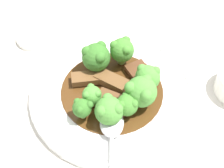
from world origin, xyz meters
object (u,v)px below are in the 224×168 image
at_px(broccoli_floret_1, 127,105).
at_px(broccoli_floret_3, 96,57).
at_px(broccoli_floret_7, 109,110).
at_px(beef_strip_1, 87,78).
at_px(broccoli_floret_5, 148,77).
at_px(sauce_dish, 33,37).
at_px(main_plate, 112,92).
at_px(broccoli_floret_2, 82,108).
at_px(broccoli_floret_6, 122,50).
at_px(broccoli_floret_0, 140,93).
at_px(beef_strip_2, 111,81).
at_px(serving_spoon, 112,132).
at_px(beef_strip_3, 140,73).
at_px(broccoli_floret_4, 92,95).
at_px(beef_strip_0, 113,102).

xyz_separation_m(broccoli_floret_1, broccoli_floret_3, (0.06, 0.10, 0.01)).
xyz_separation_m(broccoli_floret_1, broccoli_floret_7, (-0.03, 0.02, 0.00)).
xyz_separation_m(beef_strip_1, broccoli_floret_5, (0.04, -0.10, 0.02)).
relative_size(broccoli_floret_3, sauce_dish, 0.82).
relative_size(main_plate, broccoli_floret_2, 7.55).
relative_size(main_plate, broccoli_floret_6, 5.44).
bearing_deg(beef_strip_1, broccoli_floret_7, -122.24).
bearing_deg(broccoli_floret_0, beef_strip_2, 77.52).
xyz_separation_m(beef_strip_1, broccoli_floret_6, (0.08, -0.03, 0.03)).
height_order(beef_strip_1, broccoli_floret_1, broccoli_floret_1).
relative_size(broccoli_floret_1, serving_spoon, 0.25).
bearing_deg(broccoli_floret_3, broccoli_floret_1, -119.92).
distance_m(main_plate, broccoli_floret_5, 0.08).
relative_size(broccoli_floret_5, serving_spoon, 0.29).
distance_m(beef_strip_3, sauce_dish, 0.26).
bearing_deg(broccoli_floret_3, broccoli_floret_5, -84.29).
xyz_separation_m(beef_strip_3, broccoli_floret_0, (-0.06, -0.03, 0.03)).
relative_size(beef_strip_2, beef_strip_3, 0.95).
distance_m(broccoli_floret_0, sauce_dish, 0.29).
bearing_deg(broccoli_floret_1, beef_strip_3, 14.65).
bearing_deg(broccoli_floret_0, broccoli_floret_2, 136.14).
xyz_separation_m(beef_strip_2, broccoli_floret_4, (-0.06, 0.00, 0.02)).
height_order(beef_strip_1, beef_strip_3, beef_strip_1).
bearing_deg(broccoli_floret_5, broccoli_floret_7, 167.39).
height_order(main_plate, broccoli_floret_5, broccoli_floret_5).
bearing_deg(main_plate, broccoli_floret_5, -54.97).
height_order(broccoli_floret_0, broccoli_floret_3, same).
bearing_deg(beef_strip_1, broccoli_floret_1, -103.99).
bearing_deg(broccoli_floret_1, broccoli_floret_7, 143.70).
height_order(beef_strip_0, beef_strip_2, beef_strip_2).
bearing_deg(serving_spoon, broccoli_floret_4, 61.98).
bearing_deg(sauce_dish, broccoli_floret_5, -90.10).
bearing_deg(broccoli_floret_4, sauce_dish, 68.57).
distance_m(broccoli_floret_3, broccoli_floret_6, 0.05).
height_order(broccoli_floret_0, broccoli_floret_1, broccoli_floret_0).
xyz_separation_m(beef_strip_2, beef_strip_3, (0.05, -0.04, -0.00)).
bearing_deg(beef_strip_0, sauce_dish, 75.32).
bearing_deg(broccoli_floret_5, serving_spoon, 178.89).
height_order(broccoli_floret_7, serving_spoon, broccoli_floret_7).
height_order(beef_strip_1, broccoli_floret_3, broccoli_floret_3).
bearing_deg(broccoli_floret_0, broccoli_floret_3, 74.63).
bearing_deg(beef_strip_1, sauce_dish, 75.93).
relative_size(beef_strip_3, broccoli_floret_2, 1.62).
distance_m(beef_strip_3, broccoli_floret_2, 0.14).
relative_size(beef_strip_0, serving_spoon, 0.36).
bearing_deg(broccoli_floret_6, broccoli_floret_0, -132.28).
bearing_deg(broccoli_floret_1, sauce_dish, 75.96).
relative_size(beef_strip_2, broccoli_floret_7, 1.23).
distance_m(beef_strip_1, broccoli_floret_6, 0.09).
height_order(beef_strip_2, sauce_dish, beef_strip_2).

